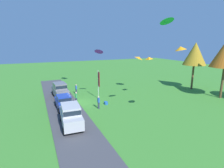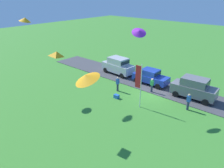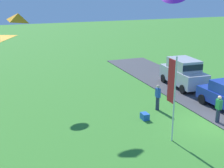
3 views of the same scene
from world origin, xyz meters
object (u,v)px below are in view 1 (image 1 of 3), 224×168
at_px(kite_diamond_high_left, 149,58).
at_px(kite_delta_mid_center, 99,51).
at_px(person_on_lawn, 76,98).
at_px(tree_left_of_center, 195,54).
at_px(kite_delta_near_flag, 166,20).
at_px(person_beside_suv, 99,102).
at_px(kite_delta_high_right, 139,58).
at_px(flag_banner, 99,81).
at_px(person_watching_sky, 76,89).
at_px(car_suv_by_flagpole, 71,115).
at_px(car_suv_near_entrance, 60,89).
at_px(cooler_box, 106,103).
at_px(kite_delta_over_trees, 181,48).
at_px(car_sedan_mid_row, 64,101).

bearing_deg(kite_diamond_high_left, kite_delta_mid_center, -111.24).
bearing_deg(person_on_lawn, tree_left_of_center, 88.35).
xyz_separation_m(kite_delta_near_flag, kite_delta_mid_center, (-9.92, -3.56, -3.35)).
relative_size(person_beside_suv, kite_delta_high_right, 1.08).
height_order(person_beside_suv, flag_banner, flag_banner).
bearing_deg(person_watching_sky, kite_delta_near_flag, 23.73).
height_order(car_suv_by_flagpole, person_on_lawn, car_suv_by_flagpole).
xyz_separation_m(car_suv_by_flagpole, kite_delta_high_right, (-9.26, 13.97, 4.70)).
distance_m(car_suv_near_entrance, cooler_box, 8.29).
xyz_separation_m(kite_delta_high_right, kite_delta_over_trees, (12.94, -3.41, 2.00)).
bearing_deg(kite_delta_high_right, person_watching_sky, -101.67).
bearing_deg(kite_delta_high_right, person_on_lawn, -78.05).
height_order(car_suv_by_flagpole, kite_delta_mid_center, kite_delta_mid_center).
relative_size(car_suv_near_entrance, cooler_box, 8.42).
bearing_deg(person_watching_sky, cooler_box, 21.52).
xyz_separation_m(car_suv_by_flagpole, tree_left_of_center, (-6.11, 23.96, 5.29)).
xyz_separation_m(car_sedan_mid_row, kite_delta_mid_center, (-1.91, 5.71, 6.37)).
bearing_deg(kite_delta_near_flag, car_suv_near_entrance, -146.50).
relative_size(car_suv_by_flagpole, tree_left_of_center, 0.54).
xyz_separation_m(flag_banner, kite_delta_high_right, (-1.80, 8.22, 3.15)).
bearing_deg(car_sedan_mid_row, person_watching_sky, 153.91).
height_order(cooler_box, kite_delta_mid_center, kite_delta_mid_center).
bearing_deg(kite_delta_mid_center, person_watching_sky, -147.90).
xyz_separation_m(tree_left_of_center, cooler_box, (1.41, -18.15, -6.39)).
relative_size(car_suv_by_flagpole, kite_delta_over_trees, 3.95).
xyz_separation_m(car_suv_near_entrance, person_beside_suv, (7.29, 3.93, -0.42)).
distance_m(kite_delta_over_trees, kite_delta_mid_center, 11.91).
bearing_deg(car_sedan_mid_row, kite_diamond_high_left, 86.49).
height_order(car_sedan_mid_row, kite_delta_near_flag, kite_delta_near_flag).
relative_size(car_sedan_mid_row, tree_left_of_center, 0.51).
relative_size(person_on_lawn, kite_delta_near_flag, 1.22).
relative_size(person_watching_sky, cooler_box, 3.05).
bearing_deg(car_suv_by_flagpole, person_beside_suv, 129.62).
height_order(kite_delta_high_right, kite_delta_near_flag, kite_delta_near_flag).
relative_size(kite_delta_high_right, kite_delta_near_flag, 1.13).
xyz_separation_m(car_suv_near_entrance, kite_delta_near_flag, (13.57, 8.98, 9.47)).
xyz_separation_m(car_suv_by_flagpole, kite_delta_over_trees, (3.68, 10.57, 6.71)).
distance_m(flag_banner, kite_delta_high_right, 8.99).
bearing_deg(cooler_box, car_sedan_mid_row, -96.23).
bearing_deg(kite_diamond_high_left, person_beside_suv, -83.40).
bearing_deg(car_suv_near_entrance, kite_delta_high_right, 83.24).
bearing_deg(person_beside_suv, kite_delta_near_flag, 38.81).
bearing_deg(person_beside_suv, person_on_lawn, -144.38).
bearing_deg(tree_left_of_center, kite_delta_high_right, -107.50).
height_order(kite_diamond_high_left, kite_delta_near_flag, kite_delta_near_flag).
bearing_deg(flag_banner, person_beside_suv, -20.28).
relative_size(car_suv_near_entrance, kite_delta_mid_center, 3.63).
bearing_deg(person_beside_suv, kite_delta_mid_center, 157.81).
height_order(car_sedan_mid_row, cooler_box, car_sedan_mid_row).
height_order(car_suv_by_flagpole, flag_banner, flag_banner).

